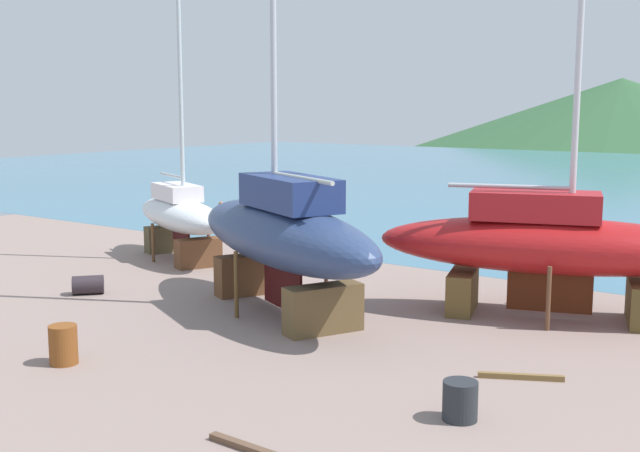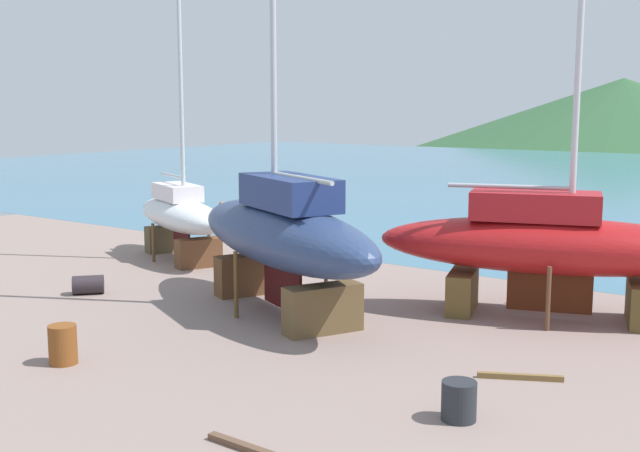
# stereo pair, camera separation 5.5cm
# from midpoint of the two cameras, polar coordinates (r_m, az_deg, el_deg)

# --- Properties ---
(ground_plane) EXTENTS (46.37, 46.37, 0.00)m
(ground_plane) POSITION_cam_midpoint_polar(r_m,az_deg,el_deg) (21.02, -12.33, -7.70)
(ground_plane) COLOR gray
(sea_water) EXTENTS (131.97, 76.10, 0.01)m
(sea_water) POSITION_cam_midpoint_polar(r_m,az_deg,el_deg) (65.15, 21.92, 2.91)
(sea_water) COLOR teal
(sea_water) RESTS_ON ground
(headland_hill) EXTENTS (120.38, 120.38, 20.49)m
(headland_hill) POSITION_cam_midpoint_polar(r_m,az_deg,el_deg) (139.02, 20.73, 5.72)
(headland_hill) COLOR #305B35
(headland_hill) RESTS_ON ground
(sailboat_small_center) EXTENTS (7.23, 4.78, 12.09)m
(sailboat_small_center) POSITION_cam_midpoint_polar(r_m,az_deg,el_deg) (30.67, -10.09, 0.79)
(sailboat_small_center) COLOR brown
(sailboat_small_center) RESTS_ON ground
(sailboat_far_slipway) EXTENTS (9.93, 5.40, 16.45)m
(sailboat_far_slipway) POSITION_cam_midpoint_polar(r_m,az_deg,el_deg) (22.72, 16.19, -1.22)
(sailboat_far_slipway) COLOR brown
(sailboat_far_slipway) RESTS_ON ground
(sailboat_large_starboard) EXTENTS (9.80, 6.56, 16.41)m
(sailboat_large_starboard) POSITION_cam_midpoint_polar(r_m,az_deg,el_deg) (22.34, -2.76, -0.51)
(sailboat_large_starboard) COLOR brown
(sailboat_large_starboard) RESTS_ON ground
(worker) EXTENTS (0.49, 0.47, 1.72)m
(worker) POSITION_cam_midpoint_polar(r_m,az_deg,el_deg) (34.77, -7.17, 0.42)
(worker) COLOR #3B794A
(worker) RESTS_ON ground
(barrel_tipped_right) EXTENTS (0.93, 0.93, 0.75)m
(barrel_tipped_right) POSITION_cam_midpoint_polar(r_m,az_deg,el_deg) (15.41, 9.97, -12.30)
(barrel_tipped_right) COLOR #26292F
(barrel_tipped_right) RESTS_ON ground
(barrel_rust_near) EXTENTS (0.87, 0.87, 0.90)m
(barrel_rust_near) POSITION_cam_midpoint_polar(r_m,az_deg,el_deg) (19.17, -18.10, -8.14)
(barrel_rust_near) COLOR brown
(barrel_rust_near) RESTS_ON ground
(barrel_tipped_center) EXTENTS (1.07, 1.10, 0.59)m
(barrel_tipped_center) POSITION_cam_midpoint_polar(r_m,az_deg,el_deg) (25.87, -16.44, -4.09)
(barrel_tipped_center) COLOR #2E252B
(barrel_tipped_center) RESTS_ON ground
(timber_plank_near) EXTENTS (1.69, 0.93, 0.12)m
(timber_plank_near) POSITION_cam_midpoint_polar(r_m,az_deg,el_deg) (17.90, 14.19, -10.49)
(timber_plank_near) COLOR brown
(timber_plank_near) RESTS_ON ground
(timber_plank_far) EXTENTS (2.10, 0.22, 0.11)m
(timber_plank_far) POSITION_cam_midpoint_polar(r_m,az_deg,el_deg) (13.99, -4.71, -15.85)
(timber_plank_far) COLOR brown
(timber_plank_far) RESTS_ON ground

